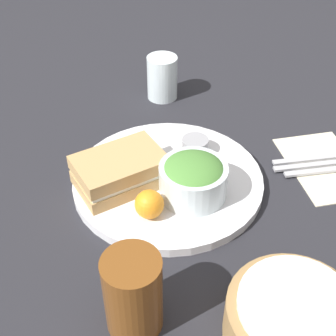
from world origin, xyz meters
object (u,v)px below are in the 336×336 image
object	(u,v)px
plate	(168,180)
spoon	(329,170)
sandwich	(120,172)
dressing_cup	(195,146)
drink_glass	(133,294)
water_glass	(162,78)
bread_basket	(293,320)
knife	(325,164)
salad_bowl	(193,177)
fork	(321,158)

from	to	relation	value
plate	spoon	xyz separation A→B (m)	(-0.30, 0.03, -0.00)
sandwich	spoon	bearing A→B (deg)	175.75
sandwich	spoon	xyz separation A→B (m)	(-0.38, 0.03, -0.04)
spoon	plate	bearing A→B (deg)	176.55
dressing_cup	drink_glass	size ratio (longest dim) A/B	0.41
dressing_cup	water_glass	size ratio (longest dim) A/B	0.51
bread_basket	knife	xyz separation A→B (m)	(-0.21, -0.31, -0.03)
salad_bowl	spoon	size ratio (longest dim) A/B	0.66
plate	water_glass	bearing A→B (deg)	-99.54
spoon	water_glass	bearing A→B (deg)	129.53
water_glass	salad_bowl	bearing A→B (deg)	87.01
salad_bowl	bread_basket	bearing A→B (deg)	102.59
plate	water_glass	size ratio (longest dim) A/B	3.45
dressing_cup	drink_glass	world-z (taller)	drink_glass
drink_glass	water_glass	world-z (taller)	drink_glass
bread_basket	plate	bearing A→B (deg)	-74.08
fork	plate	bearing A→B (deg)	-176.55
salad_bowl	dressing_cup	xyz separation A→B (m)	(-0.03, -0.11, -0.02)
salad_bowl	fork	distance (m)	0.28
knife	water_glass	bearing A→B (deg)	131.18
spoon	knife	bearing A→B (deg)	90.00
drink_glass	spoon	xyz separation A→B (m)	(-0.40, -0.23, -0.05)
bread_basket	water_glass	xyz separation A→B (m)	(0.04, -0.62, 0.01)
sandwich	salad_bowl	world-z (taller)	salad_bowl
sandwich	drink_glass	size ratio (longest dim) A/B	1.42
fork	sandwich	bearing A→B (deg)	-176.41
salad_bowl	knife	bearing A→B (deg)	-171.65
water_glass	bread_basket	bearing A→B (deg)	93.92
sandwich	bread_basket	xyz separation A→B (m)	(-0.18, 0.32, -0.01)
fork	knife	distance (m)	0.02
bread_basket	salad_bowl	bearing A→B (deg)	-77.41
plate	salad_bowl	size ratio (longest dim) A/B	2.95
knife	sandwich	bearing A→B (deg)	-179.10
plate	dressing_cup	size ratio (longest dim) A/B	6.78
knife	fork	bearing A→B (deg)	90.00
knife	spoon	world-z (taller)	same
sandwich	bread_basket	distance (m)	0.37
fork	spoon	world-z (taller)	same
salad_bowl	dressing_cup	distance (m)	0.12
salad_bowl	spoon	world-z (taller)	salad_bowl
plate	salad_bowl	xyz separation A→B (m)	(-0.03, 0.05, 0.05)
dressing_cup	knife	bearing A→B (deg)	162.95
fork	water_glass	size ratio (longest dim) A/B	1.96
plate	bread_basket	size ratio (longest dim) A/B	1.95
plate	bread_basket	bearing A→B (deg)	105.92
spoon	drink_glass	bearing A→B (deg)	-147.44
bread_basket	fork	world-z (taller)	bread_basket
drink_glass	knife	distance (m)	0.47
water_glass	fork	bearing A→B (deg)	130.50
plate	spoon	world-z (taller)	plate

